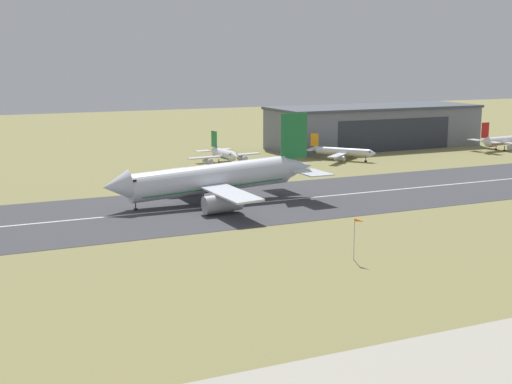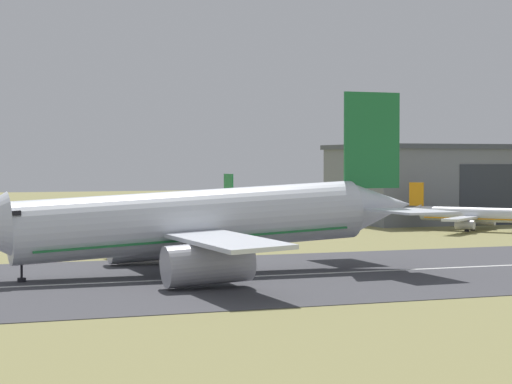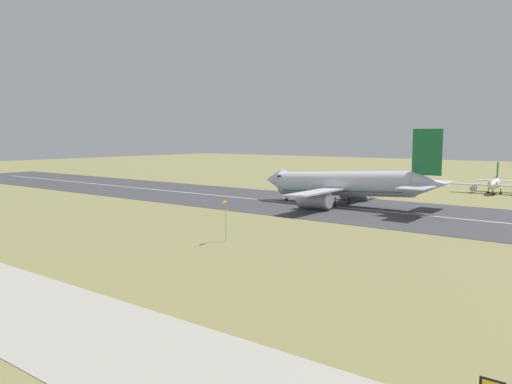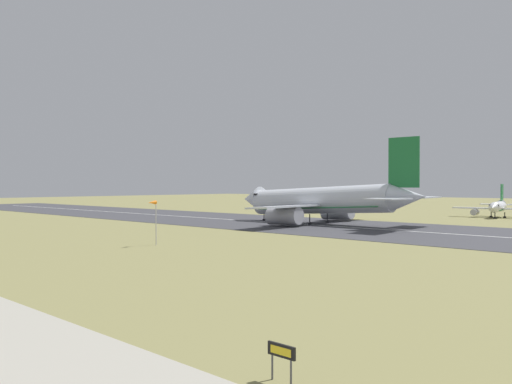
{
  "view_description": "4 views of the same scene",
  "coord_description": "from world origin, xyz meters",
  "px_view_note": "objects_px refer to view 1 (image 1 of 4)",
  "views": [
    {
      "loc": [
        -84.09,
        -32.66,
        32.27
      ],
      "look_at": [
        -30.85,
        82.07,
        8.08
      ],
      "focal_mm": 50.0,
      "sensor_mm": 36.0,
      "label": 1
    },
    {
      "loc": [
        -57.32,
        13.88,
        11.91
      ],
      "look_at": [
        -32.18,
        81.52,
        9.57
      ],
      "focal_mm": 70.0,
      "sensor_mm": 36.0,
      "label": 2
    },
    {
      "loc": [
        31.38,
        -1.96,
        17.63
      ],
      "look_at": [
        -26.15,
        73.37,
        7.05
      ],
      "focal_mm": 35.0,
      "sensor_mm": 36.0,
      "label": 3
    },
    {
      "loc": [
        39.47,
        13.88,
        9.32
      ],
      "look_at": [
        -21.02,
        81.92,
        8.01
      ],
      "focal_mm": 35.0,
      "sensor_mm": 36.0,
      "label": 4
    }
  ],
  "objects_px": {
    "airplane_parked_west": "(224,155)",
    "airplane_parked_centre": "(500,141)",
    "airplane_parked_east": "(342,152)",
    "airplane_landing": "(212,179)",
    "windsock_pole": "(359,224)"
  },
  "relations": [
    {
      "from": "airplane_parked_centre",
      "to": "windsock_pole",
      "type": "distance_m",
      "value": 151.78
    },
    {
      "from": "airplane_landing",
      "to": "airplane_parked_west",
      "type": "relative_size",
      "value": 2.08
    },
    {
      "from": "airplane_parked_centre",
      "to": "airplane_parked_east",
      "type": "bearing_deg",
      "value": 177.59
    },
    {
      "from": "airplane_landing",
      "to": "windsock_pole",
      "type": "xyz_separation_m",
      "value": [
        4.53,
        -52.15,
        0.68
      ]
    },
    {
      "from": "airplane_parked_centre",
      "to": "airplane_parked_east",
      "type": "height_order",
      "value": "airplane_parked_centre"
    },
    {
      "from": "airplane_parked_east",
      "to": "windsock_pole",
      "type": "height_order",
      "value": "airplane_parked_east"
    },
    {
      "from": "airplane_parked_west",
      "to": "airplane_parked_east",
      "type": "bearing_deg",
      "value": -12.45
    },
    {
      "from": "airplane_parked_west",
      "to": "airplane_parked_centre",
      "type": "distance_m",
      "value": 99.76
    },
    {
      "from": "airplane_landing",
      "to": "windsock_pole",
      "type": "bearing_deg",
      "value": -85.03
    },
    {
      "from": "airplane_parked_west",
      "to": "airplane_parked_centre",
      "type": "bearing_deg",
      "value": -6.19
    },
    {
      "from": "windsock_pole",
      "to": "airplane_landing",
      "type": "bearing_deg",
      "value": 94.97
    },
    {
      "from": "airplane_landing",
      "to": "airplane_parked_west",
      "type": "xyz_separation_m",
      "value": [
        24.42,
        52.68,
        -2.42
      ]
    },
    {
      "from": "airplane_parked_centre",
      "to": "airplane_parked_east",
      "type": "xyz_separation_m",
      "value": [
        -62.37,
        2.63,
        -0.52
      ]
    },
    {
      "from": "airplane_parked_centre",
      "to": "airplane_parked_east",
      "type": "distance_m",
      "value": 62.43
    },
    {
      "from": "airplane_parked_west",
      "to": "airplane_parked_east",
      "type": "distance_m",
      "value": 37.7
    }
  ]
}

